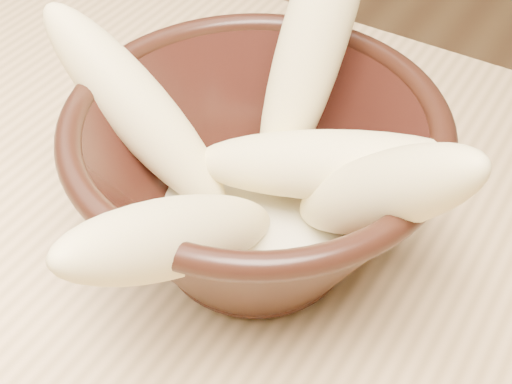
% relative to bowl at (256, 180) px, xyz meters
% --- Properties ---
extents(bowl, '(0.22, 0.22, 0.12)m').
position_rel_bowl_xyz_m(bowl, '(0.00, 0.00, 0.00)').
color(bowl, black).
rests_on(bowl, table).
extents(milk_puddle, '(0.13, 0.13, 0.02)m').
position_rel_bowl_xyz_m(milk_puddle, '(-0.00, 0.00, -0.03)').
color(milk_puddle, beige).
rests_on(milk_puddle, bowl).
extents(banana_upright, '(0.05, 0.14, 0.20)m').
position_rel_bowl_xyz_m(banana_upright, '(0.00, 0.07, 0.07)').
color(banana_upright, '#EEE18D').
rests_on(banana_upright, bowl).
extents(banana_left, '(0.15, 0.04, 0.14)m').
position_rel_bowl_xyz_m(banana_left, '(-0.08, -0.01, 0.03)').
color(banana_left, '#EEE18D').
rests_on(banana_left, bowl).
extents(banana_right, '(0.15, 0.09, 0.15)m').
position_rel_bowl_xyz_m(banana_right, '(0.08, -0.01, 0.04)').
color(banana_right, '#EEE18D').
rests_on(banana_right, bowl).
extents(banana_across, '(0.19, 0.08, 0.09)m').
position_rel_bowl_xyz_m(banana_across, '(0.04, 0.01, 0.02)').
color(banana_across, '#EEE18D').
rests_on(banana_across, bowl).
extents(banana_front, '(0.05, 0.18, 0.14)m').
position_rel_bowl_xyz_m(banana_front, '(0.00, -0.08, 0.03)').
color(banana_front, '#EEE18D').
rests_on(banana_front, bowl).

